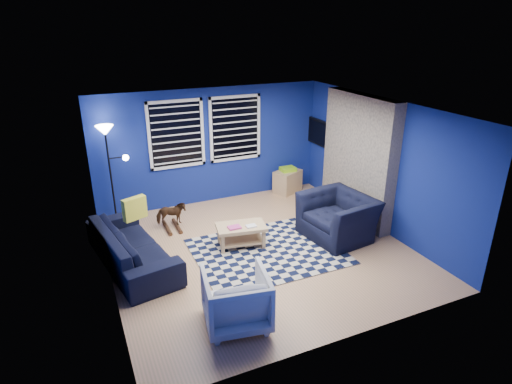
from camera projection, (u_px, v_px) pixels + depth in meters
floor at (259, 250)px, 7.57m from camera, size 5.00×5.00×0.00m
ceiling at (260, 109)px, 6.63m from camera, size 5.00×5.00×0.00m
wall_back at (211, 146)px, 9.21m from camera, size 5.00×0.00×5.00m
wall_left at (102, 210)px, 6.15m from camera, size 0.00×5.00×5.00m
wall_right at (380, 165)px, 8.05m from camera, size 0.00×5.00×5.00m
fireplace at (357, 161)px, 8.44m from camera, size 0.65×2.00×2.50m
window_left at (176, 135)px, 8.76m from camera, size 1.17×0.06×1.42m
window_right at (235, 128)px, 9.26m from camera, size 1.17×0.06×1.42m
tv at (321, 133)px, 9.66m from camera, size 0.07×1.00×0.58m
rug at (267, 251)px, 7.51m from camera, size 2.51×2.01×0.02m
sofa at (132, 246)px, 7.02m from camera, size 2.40×1.28×0.66m
armchair_big at (338, 217)px, 7.90m from camera, size 1.38×1.24×0.81m
armchair_bent at (236, 299)px, 5.61m from camera, size 0.97×0.99×0.78m
rocking_horse at (171, 214)px, 8.23m from camera, size 0.37×0.61×0.48m
coffee_table at (241, 231)px, 7.59m from camera, size 0.94×0.65×0.43m
cabinet at (288, 181)px, 10.04m from camera, size 0.74×0.64×0.61m
floor_lamp at (108, 144)px, 8.06m from camera, size 0.54×0.33×1.97m
throw_pillow at (135, 208)px, 7.15m from camera, size 0.42×0.26×0.38m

